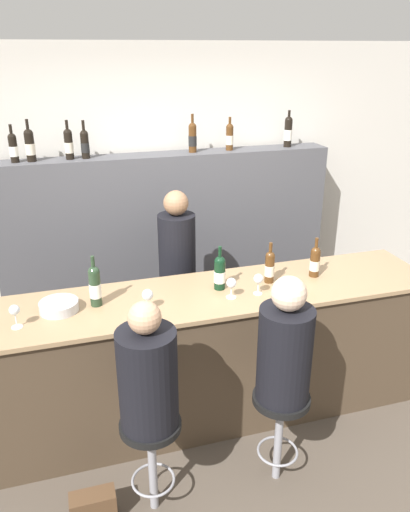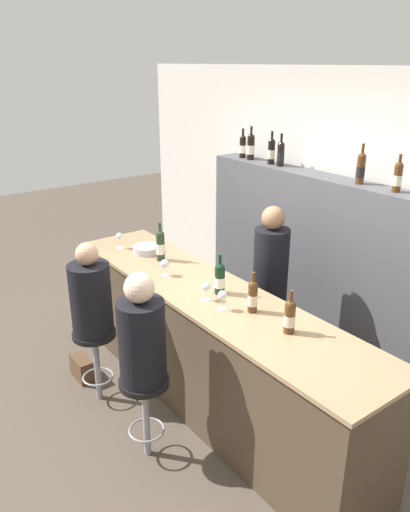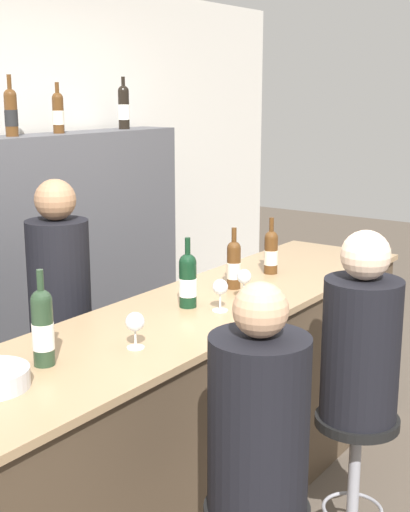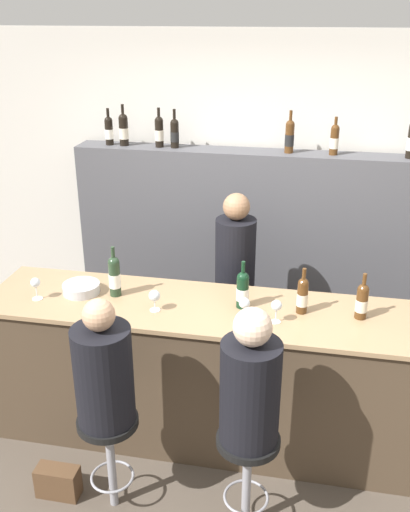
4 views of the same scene
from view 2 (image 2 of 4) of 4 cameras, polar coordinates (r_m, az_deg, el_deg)
The scene contains 25 objects.
ground_plane at distance 4.17m, azimuth -3.27°, elevation -17.79°, with size 16.00×16.00×0.00m, color #4C4238.
wall_back at distance 4.74m, azimuth 16.03°, elevation 4.24°, with size 6.40×0.05×2.60m.
bar_counter at distance 4.03m, azimuth 0.50°, elevation -10.51°, with size 3.19×0.69×1.00m.
back_bar_cabinet at distance 4.73m, azimuth 13.78°, elevation -1.48°, with size 2.99×0.28×1.69m.
wine_bottle_counter_0 at distance 4.34m, azimuth -5.12°, elevation 1.26°, with size 0.08×0.08×0.34m.
wine_bottle_counter_1 at distance 3.71m, azimuth 1.70°, elevation -2.54°, with size 0.08×0.08×0.31m.
wine_bottle_counter_2 at distance 3.46m, azimuth 5.48°, elevation -4.57°, with size 0.07×0.07×0.30m.
wine_bottle_counter_3 at distance 3.24m, azimuth 9.66°, elevation -6.79°, with size 0.07×0.07×0.30m.
wine_bottle_backbar_0 at distance 5.30m, azimuth 4.33°, elevation 12.42°, with size 0.07×0.07×0.30m.
wine_bottle_backbar_1 at distance 5.20m, azimuth 5.27°, elevation 12.37°, with size 0.08×0.08×0.33m.
wine_bottle_backbar_2 at distance 4.99m, azimuth 7.60°, elevation 11.82°, with size 0.07×0.07×0.32m.
wine_bottle_backbar_3 at distance 4.90m, azimuth 8.65°, elevation 11.51°, with size 0.07×0.07×0.31m.
wine_bottle_backbar_4 at distance 4.31m, azimuth 17.38°, elevation 9.59°, with size 0.07×0.07×0.33m.
wine_bottle_backbar_5 at distance 4.12m, azimuth 21.17°, elevation 8.47°, with size 0.07×0.07×0.29m.
wine_glass_0 at distance 4.69m, azimuth -9.77°, elevation 2.15°, with size 0.07×0.07×0.15m.
wine_glass_1 at distance 4.04m, azimuth -4.61°, elevation -0.95°, with size 0.07×0.07×0.14m.
wine_glass_2 at distance 3.61m, azimuth 0.12°, elevation -3.60°, with size 0.07×0.07×0.14m.
wine_glass_3 at distance 3.48m, azimuth 2.01°, elevation -4.59°, with size 0.07×0.07×0.15m.
metal_bowl at distance 4.57m, azimuth -6.74°, elevation 0.78°, with size 0.24×0.24×0.06m.
bar_stool_left at distance 4.16m, azimuth -12.42°, elevation -10.13°, with size 0.35×0.35×0.63m.
guest_seated_left at distance 3.95m, azimuth -12.94°, elevation -4.42°, with size 0.32×0.32×0.75m.
bar_stool_right at distance 3.57m, azimuth -6.88°, elevation -15.67°, with size 0.35×0.35×0.63m.
guest_seated_right at distance 3.30m, azimuth -7.25°, elevation -9.02°, with size 0.31×0.31×0.78m.
bartender at distance 4.38m, azimuth 7.34°, elevation -4.74°, with size 0.30×0.30×1.54m.
handbag at distance 4.65m, azimuth -13.90°, elevation -12.32°, with size 0.26×0.12×0.20m.
Camera 2 is at (2.73, -1.74, 2.63)m, focal length 35.00 mm.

